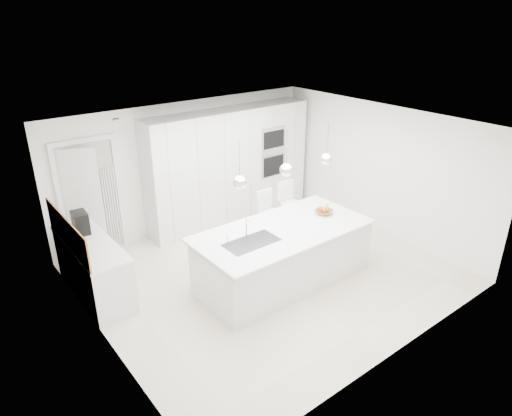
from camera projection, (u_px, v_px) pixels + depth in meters
floor at (267, 273)px, 7.66m from camera, size 5.50×5.50×0.00m
wall_back at (187, 165)px, 8.96m from camera, size 5.50×0.00×5.50m
wall_left at (95, 260)px, 5.61m from camera, size 0.00×5.00×5.00m
ceiling at (269, 127)px, 6.65m from camera, size 5.50×5.50×0.00m
tall_cabinets at (230, 166)px, 9.23m from camera, size 3.60×0.60×2.30m
oven_stack at (274, 152)px, 9.43m from camera, size 0.62×0.04×1.05m
doorway_frame at (91, 200)px, 7.93m from camera, size 1.11×0.08×2.13m
hallway_door at (78, 206)px, 7.76m from camera, size 0.76×0.38×2.00m
radiator at (110, 205)px, 8.17m from camera, size 0.32×0.04×1.40m
left_base_cabinets at (94, 269)px, 6.98m from camera, size 0.60×1.80×0.86m
left_worktop at (89, 243)px, 6.79m from camera, size 0.62×1.82×0.04m
oak_backsplash at (67, 232)px, 6.52m from camera, size 0.02×1.80×0.50m
island_base at (284, 256)px, 7.33m from camera, size 2.80×1.20×0.86m
island_worktop at (282, 230)px, 7.18m from camera, size 2.84×1.40×0.04m
island_sink at (252, 247)px, 6.80m from camera, size 0.84×0.44×0.18m
island_tap at (246, 228)px, 6.88m from camera, size 0.02×0.02×0.30m
pendant_left at (240, 182)px, 6.25m from camera, size 0.20×0.20×0.20m
pendant_mid at (286, 170)px, 6.73m from camera, size 0.20×0.20×0.20m
pendant_right at (327, 159)px, 7.21m from camera, size 0.20×0.20×0.20m
fruit_bowl at (324, 212)px, 7.69m from camera, size 0.37×0.37×0.07m
espresso_machine at (80, 223)px, 6.99m from camera, size 0.23×0.34×0.34m
bar_stool_left at (269, 221)px, 8.22m from camera, size 0.40×0.53×1.12m
bar_stool_right at (290, 212)px, 8.54m from camera, size 0.40×0.55×1.16m
apple_a at (322, 209)px, 7.70m from camera, size 0.09×0.09×0.09m
apple_b at (326, 210)px, 7.70m from camera, size 0.07×0.07×0.07m
banana_bunch at (326, 208)px, 7.66m from camera, size 0.23×0.16×0.20m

